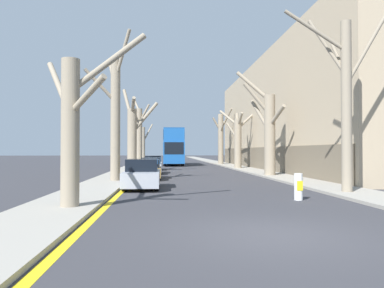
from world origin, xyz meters
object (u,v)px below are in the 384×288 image
(street_tree_left_3, at_px, (139,135))
(parked_car_3, at_px, (153,163))
(traffic_bollard, at_px, (298,187))
(street_tree_right_0, at_px, (345,97))
(street_tree_right_1, at_px, (268,129))
(street_tree_right_2, at_px, (238,138))
(parked_car_0, at_px, (142,175))
(street_tree_left_4, at_px, (142,142))
(double_decker_bus, at_px, (173,145))
(parked_car_2, at_px, (151,166))
(street_tree_left_2, at_px, (133,135))
(street_tree_right_3, at_px, (221,137))
(street_tree_left_0, at_px, (73,124))
(street_tree_left_1, at_px, (115,115))
(parked_car_1, at_px, (148,170))

(street_tree_left_3, height_order, parked_car_3, street_tree_left_3)
(parked_car_3, xyz_separation_m, traffic_bollard, (6.14, -23.37, -0.14))
(street_tree_right_0, height_order, traffic_bollard, street_tree_right_0)
(street_tree_right_1, distance_m, traffic_bollard, 13.48)
(street_tree_right_2, bearing_deg, street_tree_right_0, -89.85)
(parked_car_0, relative_size, parked_car_3, 1.01)
(street_tree_right_0, xyz_separation_m, street_tree_right_2, (-0.06, 23.12, -0.98))
(street_tree_left_4, height_order, street_tree_right_0, street_tree_right_0)
(street_tree_left_3, bearing_deg, street_tree_right_1, -59.27)
(double_decker_bus, relative_size, parked_car_0, 2.66)
(parked_car_3, bearing_deg, parked_car_2, -90.00)
(street_tree_right_2, xyz_separation_m, parked_car_2, (-8.77, -7.67, -2.56))
(street_tree_left_2, relative_size, street_tree_right_2, 1.15)
(street_tree_right_0, bearing_deg, street_tree_right_3, 90.07)
(street_tree_left_0, xyz_separation_m, street_tree_left_1, (-0.02, 10.33, 1.31))
(parked_car_0, bearing_deg, parked_car_3, 90.00)
(street_tree_right_1, distance_m, street_tree_right_2, 11.89)
(street_tree_left_4, distance_m, parked_car_1, 31.10)
(parked_car_0, bearing_deg, street_tree_right_2, 66.31)
(street_tree_right_1, bearing_deg, parked_car_0, -136.77)
(street_tree_left_2, height_order, parked_car_1, street_tree_left_2)
(street_tree_left_3, bearing_deg, traffic_bollard, -75.35)
(street_tree_left_0, distance_m, parked_car_1, 13.24)
(street_tree_left_3, xyz_separation_m, parked_car_3, (1.85, -7.18, -3.14))
(traffic_bollard, bearing_deg, street_tree_left_1, 132.70)
(street_tree_right_0, bearing_deg, street_tree_left_4, 105.18)
(street_tree_left_3, distance_m, traffic_bollard, 31.74)
(street_tree_left_2, xyz_separation_m, parked_car_1, (1.73, -8.54, -2.68))
(parked_car_3, bearing_deg, street_tree_left_1, -97.07)
(street_tree_left_4, height_order, street_tree_right_1, street_tree_right_1)
(street_tree_left_1, height_order, street_tree_right_2, street_tree_left_1)
(street_tree_right_0, relative_size, parked_car_3, 2.02)
(street_tree_right_0, distance_m, street_tree_right_3, 34.90)
(street_tree_left_3, height_order, parked_car_0, street_tree_left_3)
(street_tree_right_2, height_order, parked_car_2, street_tree_right_2)
(street_tree_right_0, bearing_deg, double_decker_bus, 101.10)
(street_tree_right_2, distance_m, parked_car_1, 16.36)
(traffic_bollard, bearing_deg, parked_car_3, 104.71)
(parked_car_1, bearing_deg, traffic_bollard, -61.38)
(street_tree_right_1, bearing_deg, street_tree_right_3, 89.61)
(parked_car_3, bearing_deg, street_tree_left_3, 104.45)
(street_tree_right_0, distance_m, street_tree_right_2, 23.14)
(street_tree_right_0, height_order, double_decker_bus, street_tree_right_0)
(street_tree_right_0, distance_m, parked_car_2, 18.14)
(street_tree_left_4, xyz_separation_m, double_decker_bus, (4.39, -6.89, -0.63))
(parked_car_1, height_order, parked_car_2, parked_car_2)
(street_tree_left_2, bearing_deg, street_tree_right_2, 25.58)
(street_tree_right_3, bearing_deg, street_tree_right_0, -89.93)
(street_tree_right_0, relative_size, parked_car_2, 1.77)
(street_tree_left_0, distance_m, street_tree_right_3, 39.75)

